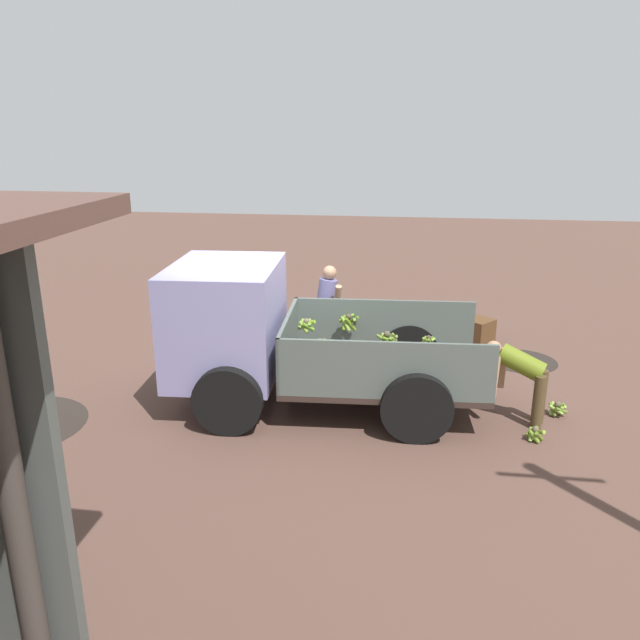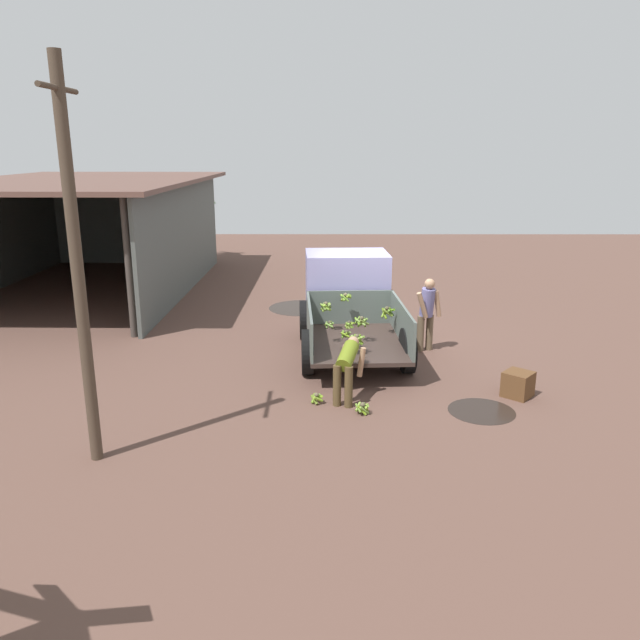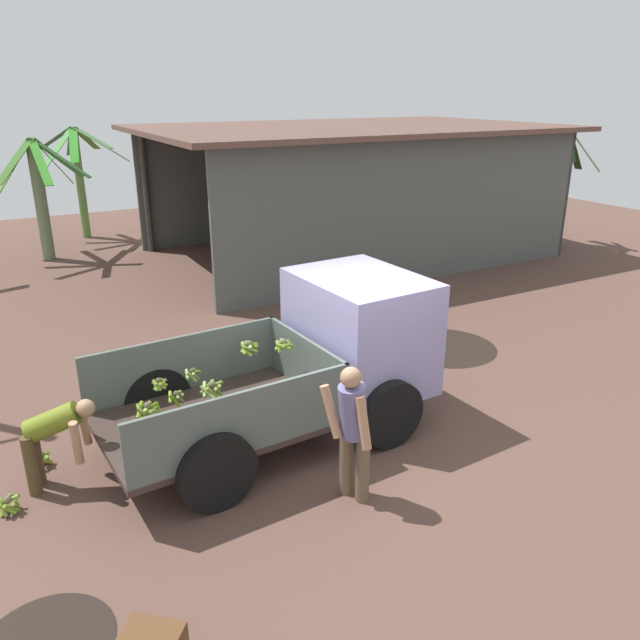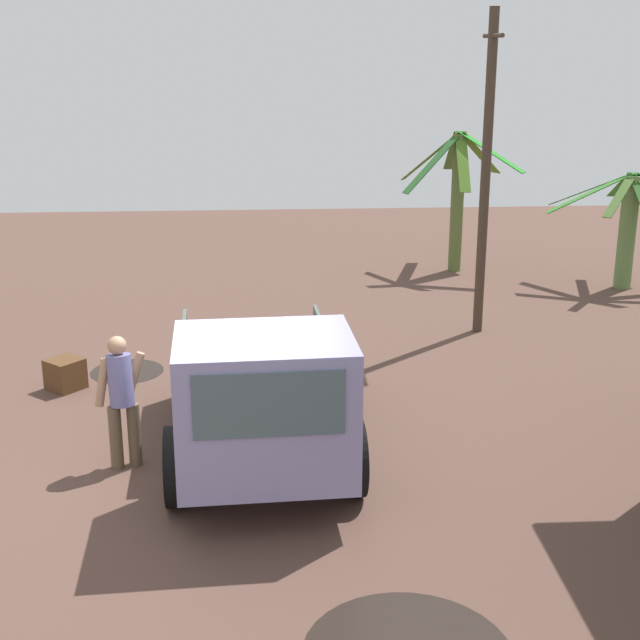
{
  "view_description": "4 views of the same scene",
  "coord_description": "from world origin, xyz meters",
  "px_view_note": "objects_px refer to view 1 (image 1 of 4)",
  "views": [
    {
      "loc": [
        -1.95,
        8.44,
        3.78
      ],
      "look_at": [
        -0.81,
        0.09,
        1.11
      ],
      "focal_mm": 35.0,
      "sensor_mm": 36.0,
      "label": 1
    },
    {
      "loc": [
        -13.69,
        1.12,
        4.31
      ],
      "look_at": [
        -1.83,
        1.15,
        1.0
      ],
      "focal_mm": 35.0,
      "sensor_mm": 36.0,
      "label": 2
    },
    {
      "loc": [
        -3.91,
        -6.05,
        4.29
      ],
      "look_at": [
        -0.21,
        0.51,
        1.48
      ],
      "focal_mm": 35.0,
      "sensor_mm": 36.0,
      "label": 3
    },
    {
      "loc": [
        9.17,
        0.53,
        4.87
      ],
      "look_at": [
        -1.84,
        1.28,
        1.44
      ],
      "focal_mm": 50.0,
      "sensor_mm": 36.0,
      "label": 4
    }
  ],
  "objects_px": {
    "wooden_crate_0": "(478,331)",
    "person_worker_loading": "(522,374)",
    "banana_bunch_on_ground_0": "(557,408)",
    "banana_bunch_on_ground_1": "(535,433)",
    "person_foreground_visitor": "(326,309)",
    "cargo_truck": "(258,331)"
  },
  "relations": [
    {
      "from": "wooden_crate_0",
      "to": "banana_bunch_on_ground_0",
      "type": "bearing_deg",
      "value": 105.31
    },
    {
      "from": "person_foreground_visitor",
      "to": "banana_bunch_on_ground_1",
      "type": "bearing_deg",
      "value": -60.06
    },
    {
      "from": "cargo_truck",
      "to": "banana_bunch_on_ground_0",
      "type": "xyz_separation_m",
      "value": [
        -4.08,
        -0.08,
        -0.93
      ]
    },
    {
      "from": "person_foreground_visitor",
      "to": "banana_bunch_on_ground_1",
      "type": "xyz_separation_m",
      "value": [
        -2.91,
        2.35,
        -0.79
      ]
    },
    {
      "from": "cargo_truck",
      "to": "person_foreground_visitor",
      "type": "relative_size",
      "value": 2.67
    },
    {
      "from": "person_foreground_visitor",
      "to": "banana_bunch_on_ground_1",
      "type": "distance_m",
      "value": 3.83
    },
    {
      "from": "cargo_truck",
      "to": "person_worker_loading",
      "type": "bearing_deg",
      "value": 174.55
    },
    {
      "from": "banana_bunch_on_ground_1",
      "to": "wooden_crate_0",
      "type": "height_order",
      "value": "wooden_crate_0"
    },
    {
      "from": "banana_bunch_on_ground_0",
      "to": "banana_bunch_on_ground_1",
      "type": "xyz_separation_m",
      "value": [
        0.43,
        0.77,
        -0.0
      ]
    },
    {
      "from": "person_worker_loading",
      "to": "person_foreground_visitor",
      "type": "bearing_deg",
      "value": -14.77
    },
    {
      "from": "banana_bunch_on_ground_0",
      "to": "banana_bunch_on_ground_1",
      "type": "bearing_deg",
      "value": 60.85
    },
    {
      "from": "person_worker_loading",
      "to": "wooden_crate_0",
      "type": "bearing_deg",
      "value": -67.47
    },
    {
      "from": "person_foreground_visitor",
      "to": "wooden_crate_0",
      "type": "bearing_deg",
      "value": 4.39
    },
    {
      "from": "banana_bunch_on_ground_0",
      "to": "cargo_truck",
      "type": "bearing_deg",
      "value": 1.19
    },
    {
      "from": "banana_bunch_on_ground_0",
      "to": "person_worker_loading",
      "type": "bearing_deg",
      "value": 23.82
    },
    {
      "from": "cargo_truck",
      "to": "person_worker_loading",
      "type": "xyz_separation_m",
      "value": [
        -3.52,
        0.16,
        -0.37
      ]
    },
    {
      "from": "person_foreground_visitor",
      "to": "wooden_crate_0",
      "type": "distance_m",
      "value": 2.93
    },
    {
      "from": "cargo_truck",
      "to": "banana_bunch_on_ground_1",
      "type": "relative_size",
      "value": 18.27
    },
    {
      "from": "wooden_crate_0",
      "to": "person_worker_loading",
      "type": "bearing_deg",
      "value": 94.08
    },
    {
      "from": "banana_bunch_on_ground_1",
      "to": "wooden_crate_0",
      "type": "xyz_separation_m",
      "value": [
        0.34,
        -3.58,
        0.12
      ]
    },
    {
      "from": "cargo_truck",
      "to": "banana_bunch_on_ground_1",
      "type": "height_order",
      "value": "cargo_truck"
    },
    {
      "from": "banana_bunch_on_ground_0",
      "to": "wooden_crate_0",
      "type": "xyz_separation_m",
      "value": [
        0.77,
        -2.81,
        0.12
      ]
    }
  ]
}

